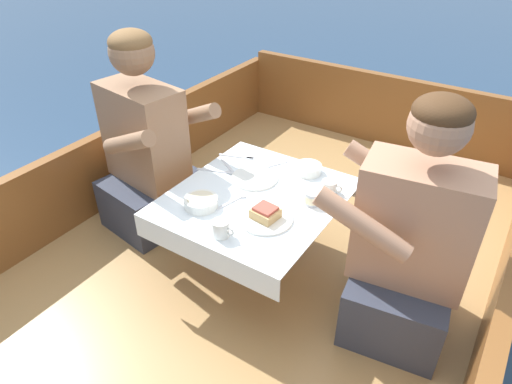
# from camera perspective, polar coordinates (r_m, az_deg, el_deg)

# --- Properties ---
(ground_plane) EXTENTS (60.00, 60.00, 0.00)m
(ground_plane) POSITION_cam_1_polar(r_m,az_deg,el_deg) (2.36, 0.21, -14.10)
(ground_plane) COLOR navy
(boat_deck) EXTENTS (2.01, 3.06, 0.29)m
(boat_deck) POSITION_cam_1_polar(r_m,az_deg,el_deg) (2.26, 0.22, -11.65)
(boat_deck) COLOR #A87F4C
(boat_deck) RESTS_ON ground_plane
(gunwale_port) EXTENTS (0.06, 3.06, 0.41)m
(gunwale_port) POSITION_cam_1_polar(r_m,az_deg,el_deg) (2.59, -18.23, 2.84)
(gunwale_port) COLOR brown
(gunwale_port) RESTS_ON boat_deck
(gunwale_starboard) EXTENTS (0.06, 3.06, 0.41)m
(gunwale_starboard) POSITION_cam_1_polar(r_m,az_deg,el_deg) (1.84, 27.70, -14.50)
(gunwale_starboard) COLOR brown
(gunwale_starboard) RESTS_ON boat_deck
(bow_coaming) EXTENTS (1.89, 0.06, 0.47)m
(bow_coaming) POSITION_cam_1_polar(r_m,az_deg,el_deg) (3.21, 15.15, 10.00)
(bow_coaming) COLOR brown
(bow_coaming) RESTS_ON boat_deck
(cockpit_table) EXTENTS (0.67, 0.74, 0.39)m
(cockpit_table) POSITION_cam_1_polar(r_m,az_deg,el_deg) (1.93, 0.00, -1.52)
(cockpit_table) COLOR #B2B2B7
(cockpit_table) RESTS_ON boat_deck
(person_port) EXTENTS (0.56, 0.51, 0.98)m
(person_port) POSITION_cam_1_polar(r_m,az_deg,el_deg) (2.27, -13.41, 4.55)
(person_port) COLOR #333847
(person_port) RESTS_ON boat_deck
(person_starboard) EXTENTS (0.56, 0.50, 0.96)m
(person_starboard) POSITION_cam_1_polar(r_m,az_deg,el_deg) (1.75, 18.50, -6.60)
(person_starboard) COLOR #333847
(person_starboard) RESTS_ON boat_deck
(plate_sandwich) EXTENTS (0.22, 0.22, 0.01)m
(plate_sandwich) POSITION_cam_1_polar(r_m,az_deg,el_deg) (1.77, 1.18, -3.31)
(plate_sandwich) COLOR silver
(plate_sandwich) RESTS_ON cockpit_table
(plate_bread) EXTENTS (0.21, 0.21, 0.01)m
(plate_bread) POSITION_cam_1_polar(r_m,az_deg,el_deg) (2.01, -0.17, 1.77)
(plate_bread) COLOR silver
(plate_bread) RESTS_ON cockpit_table
(sandwich) EXTENTS (0.11, 0.10, 0.05)m
(sandwich) POSITION_cam_1_polar(r_m,az_deg,el_deg) (1.75, 1.19, -2.59)
(sandwich) COLOR tan
(sandwich) RESTS_ON plate_sandwich
(bowl_port_near) EXTENTS (0.12, 0.12, 0.04)m
(bowl_port_near) POSITION_cam_1_polar(r_m,az_deg,el_deg) (2.06, 6.53, 2.97)
(bowl_port_near) COLOR silver
(bowl_port_near) RESTS_ON cockpit_table
(bowl_starboard_near) EXTENTS (0.14, 0.14, 0.04)m
(bowl_starboard_near) POSITION_cam_1_polar(r_m,az_deg,el_deg) (1.84, -6.89, -1.23)
(bowl_starboard_near) COLOR silver
(bowl_starboard_near) RESTS_ON cockpit_table
(coffee_cup_port) EXTENTS (0.09, 0.06, 0.07)m
(coffee_cup_port) POSITION_cam_1_polar(r_m,az_deg,el_deg) (1.68, -4.40, -4.55)
(coffee_cup_port) COLOR silver
(coffee_cup_port) RESTS_ON cockpit_table
(coffee_cup_starboard) EXTENTS (0.09, 0.06, 0.05)m
(coffee_cup_starboard) POSITION_cam_1_polar(r_m,az_deg,el_deg) (1.94, 9.17, 0.70)
(coffee_cup_starboard) COLOR silver
(coffee_cup_starboard) RESTS_ON cockpit_table
(tin_can) EXTENTS (0.07, 0.07, 0.05)m
(tin_can) POSITION_cam_1_polar(r_m,az_deg,el_deg) (1.86, 7.05, -0.74)
(tin_can) COLOR silver
(tin_can) RESTS_ON cockpit_table
(utensil_knife_port) EXTENTS (0.09, 0.15, 0.00)m
(utensil_knife_port) POSITION_cam_1_polar(r_m,az_deg,el_deg) (2.11, 1.91, 3.30)
(utensil_knife_port) COLOR silver
(utensil_knife_port) RESTS_ON cockpit_table
(utensil_spoon_starboard) EXTENTS (0.06, 0.17, 0.01)m
(utensil_spoon_starboard) POSITION_cam_1_polar(r_m,az_deg,el_deg) (1.87, -2.70, -0.99)
(utensil_spoon_starboard) COLOR silver
(utensil_spoon_starboard) RESTS_ON cockpit_table
(utensil_spoon_port) EXTENTS (0.17, 0.07, 0.01)m
(utensil_spoon_port) POSITION_cam_1_polar(r_m,az_deg,el_deg) (2.07, -4.40, 2.57)
(utensil_spoon_port) COLOR silver
(utensil_spoon_port) RESTS_ON cockpit_table
(utensil_knife_starboard) EXTENTS (0.15, 0.10, 0.00)m
(utensil_knife_starboard) POSITION_cam_1_polar(r_m,az_deg,el_deg) (2.12, -3.64, 3.40)
(utensil_knife_starboard) COLOR silver
(utensil_knife_starboard) RESTS_ON cockpit_table
(utensil_fork_starboard) EXTENTS (0.17, 0.07, 0.00)m
(utensil_fork_starboard) POSITION_cam_1_polar(r_m,az_deg,el_deg) (2.18, -2.04, 4.41)
(utensil_fork_starboard) COLOR silver
(utensil_fork_starboard) RESTS_ON cockpit_table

